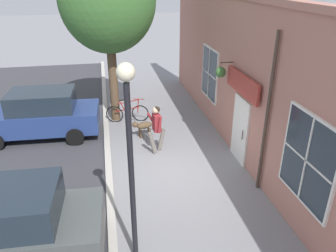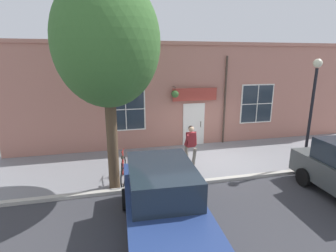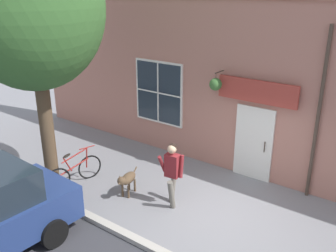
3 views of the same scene
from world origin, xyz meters
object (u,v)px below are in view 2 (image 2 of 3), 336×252
pedestrian_walking (191,142)px  parked_car_nearest_curb (163,202)px  dog_on_leash (163,160)px  leaning_bicycle (123,170)px  street_lamp (313,97)px  street_tree_by_curb (108,48)px

pedestrian_walking → parked_car_nearest_curb: size_ratio=0.38×
dog_on_leash → leaning_bicycle: bearing=-74.3°
street_lamp → street_tree_by_curb: bearing=-89.4°
parked_car_nearest_curb → street_lamp: bearing=113.6°
parked_car_nearest_curb → leaning_bicycle: bearing=-166.9°
parked_car_nearest_curb → pedestrian_walking: bearing=153.4°
parked_car_nearest_curb → street_tree_by_curb: bearing=-158.8°
street_tree_by_curb → street_lamp: street_tree_by_curb is taller
pedestrian_walking → dog_on_leash: 1.35m
street_tree_by_curb → parked_car_nearest_curb: bearing=21.2°
street_tree_by_curb → parked_car_nearest_curb: size_ratio=1.51×
street_tree_by_curb → street_lamp: (-0.08, 7.45, -1.72)m
dog_on_leash → street_tree_by_curb: size_ratio=0.15×
leaning_bicycle → parked_car_nearest_curb: 3.34m
leaning_bicycle → street_lamp: (0.42, 7.16, 2.43)m
dog_on_leash → parked_car_nearest_curb: parked_car_nearest_curb is taller
leaning_bicycle → parked_car_nearest_curb: parked_car_nearest_curb is taller
street_tree_by_curb → parked_car_nearest_curb: (2.71, 1.05, -3.65)m
dog_on_leash → parked_car_nearest_curb: 3.76m
street_lamp → dog_on_leash: bearing=-98.7°
dog_on_leash → parked_car_nearest_curb: (3.65, -0.79, 0.42)m
street_lamp → parked_car_nearest_curb: bearing=-66.4°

